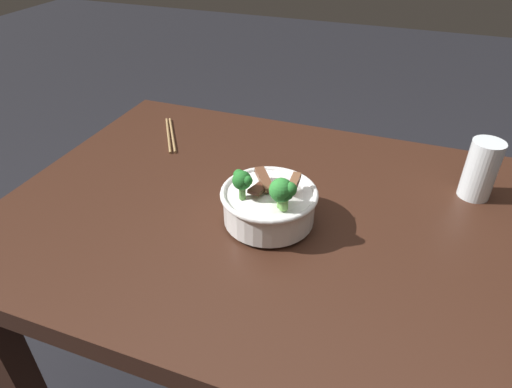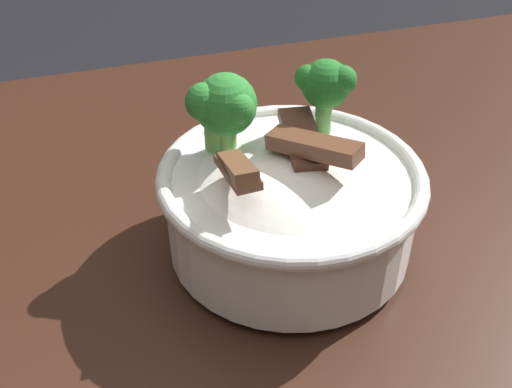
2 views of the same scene
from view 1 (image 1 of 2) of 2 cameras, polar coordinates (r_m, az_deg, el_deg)
dining_table at (r=1.07m, az=1.66°, el=-6.55°), size 1.18×0.87×0.80m
rice_bowl at (r=0.92m, az=1.69°, el=-0.98°), size 0.20×0.20×0.14m
drinking_glass at (r=1.12m, az=26.68°, el=2.48°), size 0.07×0.07×0.14m
chopsticks_pair at (r=1.32m, az=-10.88°, el=7.44°), size 0.13×0.19×0.01m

